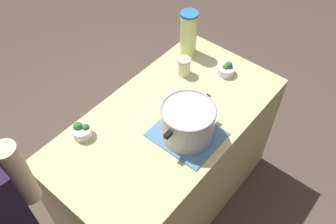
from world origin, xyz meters
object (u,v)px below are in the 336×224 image
object	(u,v)px
broccoli_bowl_front	(226,69)
mason_jar	(184,66)
cooking_pot	(188,122)
broccoli_bowl_center	(82,131)
lemonade_pitcher	(188,33)

from	to	relation	value
broccoli_bowl_front	mason_jar	bearing A→B (deg)	-50.15
cooking_pot	mason_jar	xyz separation A→B (m)	(-0.36, -0.31, -0.05)
cooking_pot	broccoli_bowl_center	bearing A→B (deg)	-50.23
broccoli_bowl_center	lemonade_pitcher	bearing A→B (deg)	179.53
cooking_pot	broccoli_bowl_front	xyz separation A→B (m)	(-0.53, -0.11, -0.08)
cooking_pot	broccoli_bowl_center	xyz separation A→B (m)	(0.35, -0.42, -0.07)
cooking_pot	lemonade_pitcher	bearing A→B (deg)	-142.50
lemonade_pitcher	broccoli_bowl_front	world-z (taller)	lemonade_pitcher
cooking_pot	broccoli_bowl_front	size ratio (longest dim) A/B	3.33
cooking_pot	mason_jar	distance (m)	0.48
cooking_pot	mason_jar	world-z (taller)	cooking_pot
lemonade_pitcher	broccoli_bowl_center	world-z (taller)	lemonade_pitcher
mason_jar	broccoli_bowl_center	size ratio (longest dim) A/B	1.10
cooking_pot	lemonade_pitcher	xyz separation A→B (m)	(-0.54, -0.41, 0.04)
mason_jar	broccoli_bowl_front	bearing A→B (deg)	129.85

